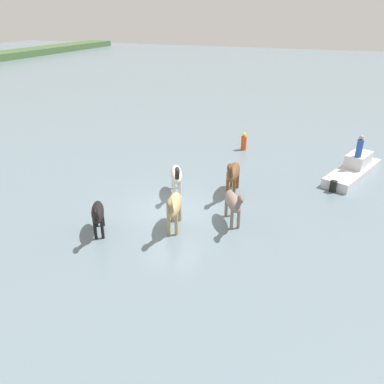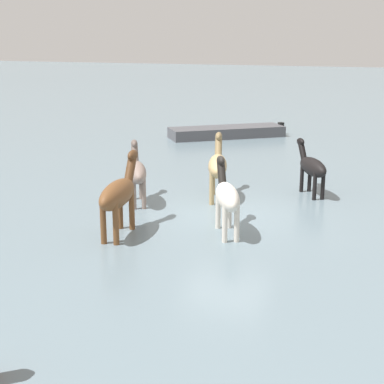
{
  "view_description": "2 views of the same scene",
  "coord_description": "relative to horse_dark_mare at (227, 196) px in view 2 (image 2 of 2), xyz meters",
  "views": [
    {
      "loc": [
        -14.11,
        -6.4,
        8.24
      ],
      "look_at": [
        0.06,
        -0.93,
        1.0
      ],
      "focal_mm": 35.87,
      "sensor_mm": 36.0,
      "label": 1
    },
    {
      "loc": [
        15.32,
        4.47,
        4.97
      ],
      "look_at": [
        0.45,
        -0.88,
        0.7
      ],
      "focal_mm": 54.58,
      "sensor_mm": 36.0,
      "label": 2
    }
  ],
  "objects": [
    {
      "name": "horse_gray_outer",
      "position": [
        -1.8,
        -3.35,
        -0.03
      ],
      "size": [
        2.17,
        1.42,
        1.78
      ],
      "rotation": [
        0.0,
        0.0,
        3.65
      ],
      "color": "gray",
      "rests_on": "ground_plane"
    },
    {
      "name": "horse_dark_mare",
      "position": [
        0.0,
        0.0,
        0.0
      ],
      "size": [
        2.26,
        1.36,
        1.83
      ],
      "rotation": [
        0.0,
        0.0,
        3.6
      ],
      "color": "silver",
      "rests_on": "ground_plane"
    },
    {
      "name": "ground_plane",
      "position": [
        -1.59,
        -0.47,
        -1.01
      ],
      "size": [
        166.16,
        166.16,
        0.0
      ],
      "primitive_type": "plane",
      "color": "slate"
    },
    {
      "name": "boat_dinghy_port",
      "position": [
        -14.14,
        -4.16,
        -0.82
      ],
      "size": [
        4.71,
        5.56,
        0.77
      ],
      "rotation": [
        0.0,
        0.0,
        5.35
      ],
      "color": "#4C4C51",
      "rests_on": "ground_plane"
    },
    {
      "name": "horse_dun_straggler",
      "position": [
        1.02,
        -2.54,
        0.09
      ],
      "size": [
        2.58,
        0.82,
        1.99
      ],
      "rotation": [
        0.0,
        0.0,
        3.26
      ],
      "color": "brown",
      "rests_on": "ground_plane"
    },
    {
      "name": "horse_mid_herd",
      "position": [
        -4.55,
        1.47,
        -0.08
      ],
      "size": [
        2.0,
        1.44,
        1.68
      ],
      "rotation": [
        0.0,
        0.0,
        3.71
      ],
      "color": "black",
      "rests_on": "ground_plane"
    },
    {
      "name": "horse_chestnut_trailing",
      "position": [
        -3.11,
        -1.22,
        0.05
      ],
      "size": [
        2.47,
        1.08,
        1.92
      ],
      "rotation": [
        0.0,
        0.0,
        3.42
      ],
      "color": "tan",
      "rests_on": "ground_plane"
    }
  ]
}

